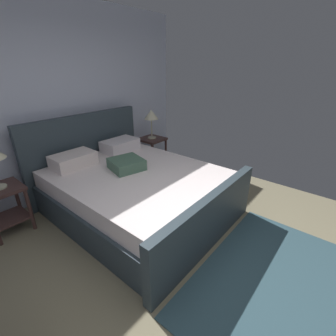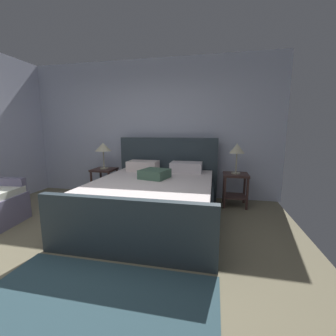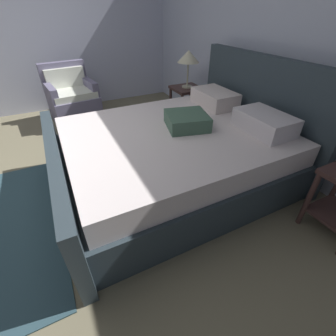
# 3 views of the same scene
# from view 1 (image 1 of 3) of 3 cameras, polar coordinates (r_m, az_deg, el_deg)

# --- Properties ---
(ground_plane) EXTENTS (5.15, 5.38, 0.02)m
(ground_plane) POSITION_cam_1_polar(r_m,az_deg,el_deg) (2.53, 8.77, -26.18)
(ground_plane) COLOR #797157
(wall_back) EXTENTS (5.27, 0.12, 2.78)m
(wall_back) POSITION_cam_1_polar(r_m,az_deg,el_deg) (3.83, -28.31, 13.26)
(wall_back) COLOR silver
(wall_back) RESTS_ON ground
(bed) EXTENTS (1.95, 2.36, 1.23)m
(bed) POSITION_cam_1_polar(r_m,az_deg,el_deg) (3.29, -8.29, -4.93)
(bed) COLOR #2F3B42
(bed) RESTS_ON ground
(nightstand_right) EXTENTS (0.44, 0.44, 0.60)m
(nightstand_right) POSITION_cam_1_polar(r_m,az_deg,el_deg) (4.66, -3.84, 4.90)
(nightstand_right) COLOR #432B28
(nightstand_right) RESTS_ON ground
(table_lamp_right) EXTENTS (0.26, 0.26, 0.54)m
(table_lamp_right) POSITION_cam_1_polar(r_m,az_deg,el_deg) (4.49, -4.07, 12.54)
(table_lamp_right) COLOR #B7B293
(table_lamp_right) RESTS_ON nightstand_right
(nightstand_left) EXTENTS (0.44, 0.44, 0.60)m
(nightstand_left) POSITION_cam_1_polar(r_m,az_deg,el_deg) (3.45, -34.83, -6.85)
(nightstand_left) COLOR #432B28
(nightstand_left) RESTS_ON ground
(area_rug) EXTENTS (1.98, 1.25, 0.01)m
(area_rug) POSITION_cam_1_polar(r_m,az_deg,el_deg) (2.70, 23.68, -23.75)
(area_rug) COLOR #304C56
(area_rug) RESTS_ON ground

